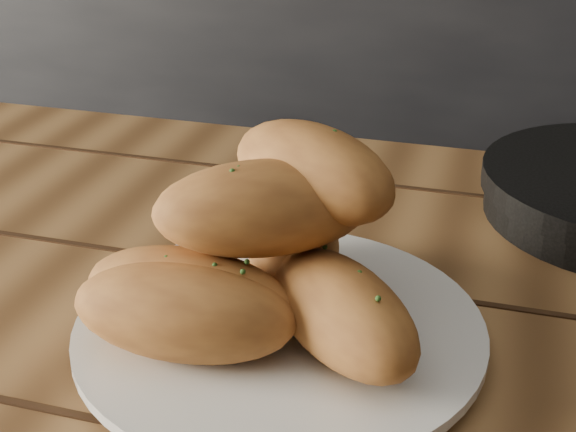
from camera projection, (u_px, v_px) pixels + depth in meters
The scene contains 3 objects.
counter at pixel (405, 176), 1.59m from camera, with size 2.80×0.60×0.90m, color black.
plate at pixel (280, 331), 0.56m from camera, with size 0.28×0.28×0.02m.
bread_rolls at pixel (263, 258), 0.53m from camera, with size 0.25×0.22×0.13m.
Camera 1 is at (0.18, 0.23, 1.08)m, focal length 50.00 mm.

